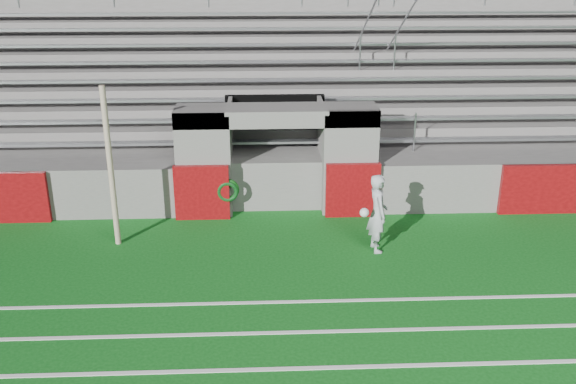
{
  "coord_description": "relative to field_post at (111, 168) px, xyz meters",
  "views": [
    {
      "loc": [
        -0.37,
        -11.31,
        6.2
      ],
      "look_at": [
        0.2,
        1.8,
        1.1
      ],
      "focal_mm": 40.0,
      "sensor_mm": 36.0,
      "label": 1
    }
  ],
  "objects": [
    {
      "name": "goalkeeper_with_ball",
      "position": [
        5.63,
        -0.56,
        -0.9
      ],
      "size": [
        0.68,
        0.75,
        1.73
      ],
      "color": "#AAAEB3",
      "rests_on": "ground"
    },
    {
      "name": "hose_coil",
      "position": [
        2.38,
        1.27,
        -1.05
      ],
      "size": [
        0.56,
        0.15,
        0.56
      ],
      "color": "#0D450F",
      "rests_on": "ground"
    },
    {
      "name": "stadium_structure",
      "position": [
        3.57,
        6.32,
        -0.27
      ],
      "size": [
        26.0,
        8.48,
        5.42
      ],
      "color": "#63615E",
      "rests_on": "ground"
    },
    {
      "name": "field_post",
      "position": [
        0.0,
        0.0,
        0.0
      ],
      "size": [
        0.12,
        0.12,
        3.53
      ],
      "primitive_type": "cylinder",
      "color": "tan",
      "rests_on": "ground"
    },
    {
      "name": "ground",
      "position": [
        3.57,
        -1.65,
        -1.77
      ],
      "size": [
        90.0,
        90.0,
        0.0
      ],
      "primitive_type": "plane",
      "color": "#0E5415",
      "rests_on": "ground"
    }
  ]
}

